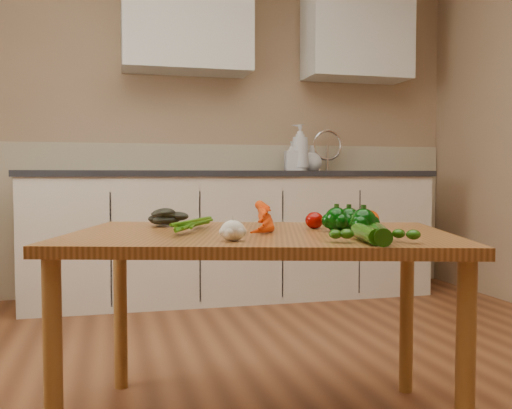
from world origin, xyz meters
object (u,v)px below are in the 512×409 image
at_px(garlic_bulb, 233,231).
at_px(tomato_b, 348,219).
at_px(table, 260,254).
at_px(soap_bottle_a, 300,148).
at_px(pepper_c, 363,222).
at_px(tomato_a, 314,220).
at_px(soap_bottle_c, 312,158).
at_px(leafy_greens, 164,214).
at_px(tomato_c, 369,220).
at_px(zucchini_b, 367,234).
at_px(zucchini_a, 380,234).
at_px(pepper_b, 349,220).
at_px(soap_bottle_b, 292,156).
at_px(pepper_a, 336,220).
at_px(carrot_bunch, 241,222).

xyz_separation_m(garlic_bulb, tomato_b, (0.51, 0.34, 0.00)).
height_order(table, garlic_bulb, garlic_bulb).
xyz_separation_m(soap_bottle_a, pepper_c, (-0.58, -2.33, -0.35)).
xyz_separation_m(garlic_bulb, tomato_a, (0.36, 0.30, -0.00)).
xyz_separation_m(soap_bottle_a, garlic_bulb, (-1.01, -2.37, -0.36)).
relative_size(soap_bottle_c, leafy_greens, 1.06).
bearing_deg(leafy_greens, tomato_c, -22.77).
height_order(tomato_b, zucchini_b, tomato_b).
distance_m(garlic_bulb, tomato_b, 0.61).
distance_m(pepper_c, zucchini_a, 0.20).
relative_size(pepper_b, pepper_c, 0.93).
relative_size(pepper_b, tomato_b, 1.18).
xyz_separation_m(tomato_b, zucchini_a, (-0.12, -0.49, -0.01)).
bearing_deg(soap_bottle_a, soap_bottle_c, 167.02).
height_order(soap_bottle_b, pepper_a, soap_bottle_b).
xyz_separation_m(table, pepper_b, (0.30, -0.05, 0.12)).
relative_size(tomato_a, zucchini_a, 0.36).
relative_size(soap_bottle_a, zucchini_b, 1.85).
xyz_separation_m(carrot_bunch, pepper_a, (0.32, -0.09, 0.01)).
height_order(soap_bottle_c, zucchini_b, soap_bottle_c).
height_order(soap_bottle_a, garlic_bulb, soap_bottle_a).
relative_size(carrot_bunch, zucchini_a, 1.27).
relative_size(carrot_bunch, garlic_bulb, 3.26).
bearing_deg(soap_bottle_a, pepper_a, 33.53).
relative_size(pepper_a, pepper_b, 1.03).
bearing_deg(carrot_bunch, tomato_b, 25.10).
distance_m(pepper_c, tomato_a, 0.26).
bearing_deg(table, garlic_bulb, -105.32).
distance_m(soap_bottle_b, zucchini_b, 2.58).
xyz_separation_m(pepper_b, zucchini_b, (-0.08, -0.31, -0.02)).
xyz_separation_m(leafy_greens, pepper_b, (0.60, -0.34, -0.01)).
height_order(carrot_bunch, tomato_b, carrot_bunch).
bearing_deg(soap_bottle_a, leafy_greens, 16.90).
bearing_deg(carrot_bunch, soap_bottle_b, 83.91).
relative_size(soap_bottle_c, pepper_b, 2.41).
distance_m(leafy_greens, garlic_bulb, 0.55).
distance_m(carrot_bunch, tomato_c, 0.46).
xyz_separation_m(soap_bottle_b, pepper_a, (-0.55, -2.19, -0.29)).
height_order(carrot_bunch, pepper_a, pepper_a).
distance_m(soap_bottle_b, tomato_c, 2.20).
bearing_deg(tomato_b, table, -164.10).
bearing_deg(pepper_a, table, 169.17).
xyz_separation_m(soap_bottle_c, zucchini_a, (-0.74, -2.59, -0.29)).
distance_m(soap_bottle_a, pepper_c, 2.43).
bearing_deg(zucchini_a, tomato_b, 76.71).
bearing_deg(soap_bottle_c, tomato_a, 40.88).
distance_m(table, garlic_bulb, 0.29).
relative_size(pepper_a, zucchini_a, 0.44).
height_order(pepper_c, tomato_c, pepper_c).
relative_size(table, pepper_a, 17.62).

